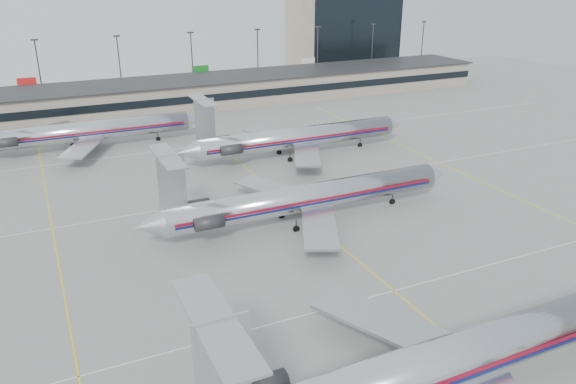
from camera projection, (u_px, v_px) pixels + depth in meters
ground at (462, 348)px, 47.69m from camera, size 260.00×260.00×0.00m
apron_markings at (394, 291)px, 56.10m from camera, size 160.00×0.15×0.02m
terminal at (173, 94)px, 128.96m from camera, size 162.00×17.00×6.25m
light_mast_row at (157, 61)px, 138.75m from camera, size 163.60×0.40×15.28m
distant_building at (342, 29)px, 175.11m from camera, size 30.00×20.00×25.00m
jet_foreground at (453, 358)px, 40.90m from camera, size 46.65×27.47×12.21m
jet_second_row at (302, 198)px, 70.18m from camera, size 43.15×25.41×11.30m
jet_third_row at (295, 137)px, 95.04m from camera, size 42.10×25.89×11.51m
jet_back_row at (83, 131)px, 98.65m from camera, size 41.81×25.72×11.43m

